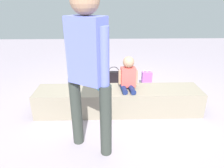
{
  "coord_description": "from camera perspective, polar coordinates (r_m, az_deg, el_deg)",
  "views": [
    {
      "loc": [
        -0.17,
        -2.63,
        1.59
      ],
      "look_at": [
        -0.11,
        -0.38,
        0.61
      ],
      "focal_mm": 31.71,
      "sensor_mm": 36.0,
      "label": 1
    }
  ],
  "objects": [
    {
      "name": "ground_plane",
      "position": [
        3.07,
        1.82,
        -7.75
      ],
      "size": [
        12.0,
        12.0,
        0.0
      ],
      "primitive_type": "plane",
      "color": "#9E919D"
    },
    {
      "name": "concrete_ledge",
      "position": [
        2.98,
        1.86,
        -4.75
      ],
      "size": [
        2.43,
        0.49,
        0.36
      ],
      "primitive_type": "cube",
      "color": "gray",
      "rests_on": "ground_plane"
    },
    {
      "name": "child_seated",
      "position": [
        2.85,
        4.67,
        2.53
      ],
      "size": [
        0.28,
        0.32,
        0.48
      ],
      "color": "navy",
      "rests_on": "concrete_ledge"
    },
    {
      "name": "adult_standing",
      "position": [
        1.93,
        -6.99,
        6.42
      ],
      "size": [
        0.45,
        0.36,
        1.71
      ],
      "color": "#303630",
      "rests_on": "ground_plane"
    },
    {
      "name": "cake_plate",
      "position": [
        2.92,
        -2.24,
        -0.93
      ],
      "size": [
        0.22,
        0.22,
        0.07
      ],
      "color": "#4CA5D8",
      "rests_on": "concrete_ledge"
    },
    {
      "name": "gift_bag",
      "position": [
        3.82,
        9.93,
        1.13
      ],
      "size": [
        0.18,
        0.12,
        0.37
      ],
      "color": "#B259BF",
      "rests_on": "ground_plane"
    },
    {
      "name": "railing_post",
      "position": [
        3.6,
        -6.77,
        5.63
      ],
      "size": [
        0.36,
        0.36,
        1.3
      ],
      "color": "black",
      "rests_on": "ground_plane"
    },
    {
      "name": "water_bottle_near_gift",
      "position": [
        3.47,
        11.02,
        -2.62
      ],
      "size": [
        0.07,
        0.07,
        0.21
      ],
      "color": "silver",
      "rests_on": "ground_plane"
    },
    {
      "name": "cake_box_white",
      "position": [
        3.55,
        -15.96,
        -3.06
      ],
      "size": [
        0.37,
        0.33,
        0.13
      ],
      "primitive_type": "cube",
      "rotation": [
        0.0,
        0.0,
        -0.18
      ],
      "color": "white",
      "rests_on": "ground_plane"
    },
    {
      "name": "handbag_black_leather",
      "position": [
        4.04,
        0.5,
        2.08
      ],
      "size": [
        0.3,
        0.12,
        0.34
      ],
      "color": "black",
      "rests_on": "ground_plane"
    }
  ]
}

